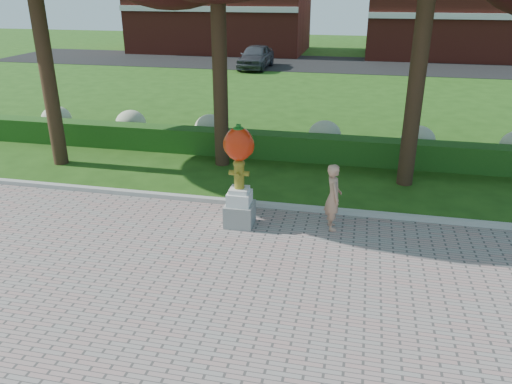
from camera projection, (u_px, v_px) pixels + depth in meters
ground at (237, 269)px, 9.88m from camera, size 100.00×100.00×0.00m
curb at (266, 205)px, 12.56m from camera, size 40.00×0.18×0.15m
lawn_hedge at (290, 146)px, 16.04m from camera, size 24.00×0.70×0.80m
hydrangea_row at (312, 135)px, 16.77m from camera, size 20.10×1.10×0.99m
street at (335, 64)px, 35.12m from camera, size 50.00×8.00×0.02m
building_left at (221, 7)px, 41.15m from camera, size 14.00×8.00×7.00m
building_right at (450, 13)px, 37.72m from camera, size 12.00×8.00×6.40m
hydrant_sculpture at (239, 173)px, 11.16m from camera, size 0.70×0.67×2.40m
woman at (333, 197)px, 11.19m from camera, size 0.50×0.64×1.55m
parked_car at (256, 56)px, 33.11m from camera, size 1.94×4.56×1.54m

